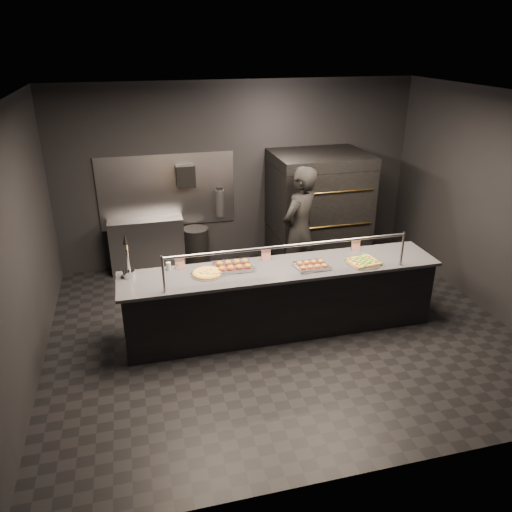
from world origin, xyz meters
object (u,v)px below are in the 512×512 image
(pizza_oven, at_px, (318,210))
(fire_extinguisher, at_px, (220,203))
(round_pizza, at_px, (207,273))
(prep_shelf, at_px, (147,245))
(square_pizza, at_px, (363,262))
(slider_tray_b, at_px, (312,265))
(slider_tray_a, at_px, (234,266))
(worker, at_px, (299,231))
(towel_dispenser, at_px, (186,176))
(service_counter, at_px, (281,299))
(trash_bin, at_px, (196,248))
(beer_tap, at_px, (128,265))

(pizza_oven, relative_size, fire_extinguisher, 3.78)
(fire_extinguisher, relative_size, round_pizza, 1.21)
(prep_shelf, relative_size, square_pizza, 2.61)
(slider_tray_b, xyz_separation_m, square_pizza, (0.69, -0.05, -0.01))
(slider_tray_a, distance_m, worker, 1.49)
(towel_dispenser, distance_m, worker, 2.09)
(round_pizza, relative_size, worker, 0.21)
(pizza_oven, relative_size, round_pizza, 4.58)
(pizza_oven, xyz_separation_m, round_pizza, (-2.15, -1.86, -0.03))
(service_counter, relative_size, worker, 2.11)
(service_counter, height_order, trash_bin, service_counter)
(trash_bin, bearing_deg, towel_dispenser, 118.45)
(square_pizza, bearing_deg, pizza_oven, 86.00)
(worker, bearing_deg, slider_tray_a, 0.07)
(pizza_oven, height_order, square_pizza, pizza_oven)
(square_pizza, relative_size, trash_bin, 0.65)
(beer_tap, height_order, trash_bin, beer_tap)
(pizza_oven, xyz_separation_m, fire_extinguisher, (-1.55, 0.50, 0.09))
(prep_shelf, distance_m, fire_extinguisher, 1.39)
(towel_dispenser, distance_m, slider_tray_b, 2.85)
(prep_shelf, bearing_deg, round_pizza, -74.11)
(worker, bearing_deg, fire_extinguisher, -92.79)
(service_counter, relative_size, slider_tray_a, 7.65)
(service_counter, xyz_separation_m, trash_bin, (-0.81, 2.22, -0.11))
(prep_shelf, xyz_separation_m, fire_extinguisher, (1.25, 0.08, 0.61))
(fire_extinguisher, relative_size, worker, 0.26)
(square_pizza, distance_m, trash_bin, 3.06)
(pizza_oven, xyz_separation_m, slider_tray_a, (-1.80, -1.77, -0.02))
(prep_shelf, xyz_separation_m, slider_tray_a, (1.00, -2.19, 0.50))
(prep_shelf, relative_size, beer_tap, 2.07)
(round_pizza, distance_m, slider_tray_b, 1.33)
(towel_dispenser, xyz_separation_m, worker, (1.49, -1.35, -0.58))
(slider_tray_a, bearing_deg, service_counter, -12.62)
(pizza_oven, bearing_deg, round_pizza, -139.09)
(pizza_oven, height_order, towel_dispenser, pizza_oven)
(service_counter, relative_size, slider_tray_b, 8.84)
(service_counter, distance_m, slider_tray_b, 0.61)
(service_counter, height_order, square_pizza, service_counter)
(pizza_oven, distance_m, beer_tap, 3.53)
(pizza_oven, distance_m, square_pizza, 2.04)
(pizza_oven, distance_m, fire_extinguisher, 1.63)
(pizza_oven, bearing_deg, slider_tray_b, -112.62)
(trash_bin, bearing_deg, square_pizza, -51.66)
(square_pizza, bearing_deg, service_counter, 172.56)
(service_counter, xyz_separation_m, slider_tray_b, (0.37, -0.09, 0.48))
(pizza_oven, relative_size, prep_shelf, 1.59)
(fire_extinguisher, xyz_separation_m, slider_tray_a, (-0.25, -2.27, -0.11))
(slider_tray_a, relative_size, square_pizza, 1.17)
(pizza_oven, relative_size, trash_bin, 2.72)
(fire_extinguisher, xyz_separation_m, square_pizza, (1.41, -2.54, -0.12))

